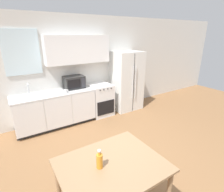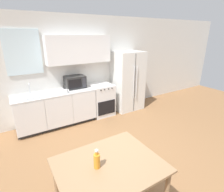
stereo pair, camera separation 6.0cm
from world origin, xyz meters
name	(u,v)px [view 1 (the left image)]	position (x,y,z in m)	size (l,w,h in m)	color
ground_plane	(116,159)	(0.00, 0.00, 0.00)	(12.00, 12.00, 0.00)	olive
wall_back	(70,66)	(0.02, 2.20, 1.44)	(12.00, 0.38, 2.70)	silver
kitchen_counter	(56,109)	(-0.55, 1.90, 0.45)	(1.94, 0.63, 0.88)	#333333
oven_range	(100,100)	(0.72, 1.89, 0.45)	(0.61, 0.64, 0.89)	white
refrigerator	(126,81)	(1.62, 1.86, 0.88)	(0.86, 0.72, 1.75)	silver
kitchen_sink	(30,96)	(-1.07, 1.91, 0.90)	(0.58, 0.45, 0.27)	#B7BABC
microwave	(74,82)	(0.02, 1.99, 1.04)	(0.51, 0.36, 0.32)	#282828
coffee_mug	(66,91)	(-0.31, 1.72, 0.93)	(0.11, 0.08, 0.09)	white
dining_table	(112,171)	(-0.61, -0.83, 0.68)	(1.22, 0.98, 0.78)	#997551
drink_bottle	(100,161)	(-0.76, -0.80, 0.88)	(0.07, 0.07, 0.24)	orange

